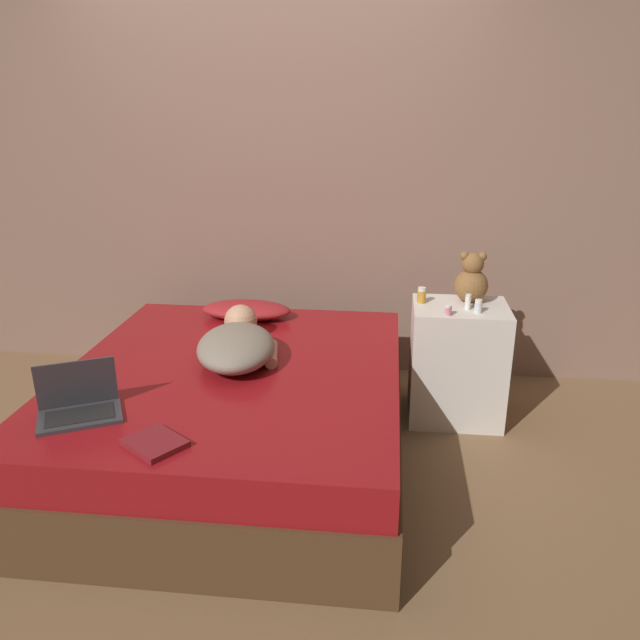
% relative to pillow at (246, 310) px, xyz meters
% --- Properties ---
extents(ground_plane, '(12.00, 12.00, 0.00)m').
position_rel_pillow_xyz_m(ground_plane, '(0.10, -0.72, -0.55)').
color(ground_plane, brown).
extents(wall_back, '(8.00, 0.06, 2.60)m').
position_rel_pillow_xyz_m(wall_back, '(0.10, 0.50, 0.75)').
color(wall_back, '#846656').
rests_on(wall_back, ground_plane).
extents(bed, '(1.63, 1.88, 0.50)m').
position_rel_pillow_xyz_m(bed, '(0.10, -0.72, -0.30)').
color(bed, '#4C331E').
rests_on(bed, ground_plane).
extents(nightstand, '(0.52, 0.42, 0.67)m').
position_rel_pillow_xyz_m(nightstand, '(1.23, -0.14, -0.22)').
color(nightstand, silver).
rests_on(nightstand, ground_plane).
extents(pillow, '(0.53, 0.27, 0.10)m').
position_rel_pillow_xyz_m(pillow, '(0.00, 0.00, 0.00)').
color(pillow, maroon).
rests_on(pillow, bed).
extents(person_lying, '(0.47, 0.76, 0.18)m').
position_rel_pillow_xyz_m(person_lying, '(0.10, -0.61, 0.03)').
color(person_lying, gray).
rests_on(person_lying, bed).
extents(laptop, '(0.38, 0.33, 0.22)m').
position_rel_pillow_xyz_m(laptop, '(-0.42, -1.26, 0.00)').
color(laptop, '#333338').
rests_on(laptop, bed).
extents(teddy_bear, '(0.19, 0.19, 0.28)m').
position_rel_pillow_xyz_m(teddy_bear, '(1.29, -0.06, 0.24)').
color(teddy_bear, brown).
rests_on(teddy_bear, nightstand).
extents(bottle_pink, '(0.03, 0.03, 0.06)m').
position_rel_pillow_xyz_m(bottle_pink, '(1.15, -0.30, 0.15)').
color(bottle_pink, pink).
rests_on(bottle_pink, nightstand).
extents(bottle_white, '(0.03, 0.03, 0.08)m').
position_rel_pillow_xyz_m(bottle_white, '(1.26, -0.19, 0.16)').
color(bottle_white, white).
rests_on(bottle_white, nightstand).
extents(bottle_clear, '(0.04, 0.04, 0.07)m').
position_rel_pillow_xyz_m(bottle_clear, '(1.31, -0.24, 0.15)').
color(bottle_clear, silver).
rests_on(bottle_clear, nightstand).
extents(bottle_amber, '(0.05, 0.05, 0.09)m').
position_rel_pillow_xyz_m(bottle_amber, '(1.02, -0.11, 0.16)').
color(bottle_amber, gold).
rests_on(bottle_amber, nightstand).
extents(book, '(0.28, 0.27, 0.02)m').
position_rel_pillow_xyz_m(book, '(-0.02, -1.46, -0.04)').
color(book, maroon).
rests_on(book, bed).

